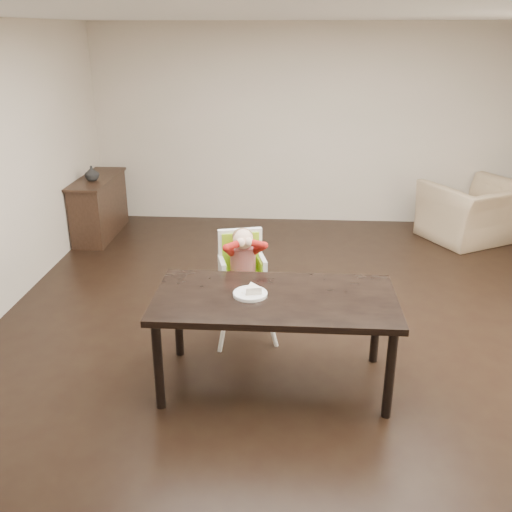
{
  "coord_description": "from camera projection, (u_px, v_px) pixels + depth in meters",
  "views": [
    {
      "loc": [
        -0.22,
        -4.48,
        2.59
      ],
      "look_at": [
        -0.51,
        -0.08,
        0.83
      ],
      "focal_mm": 40.0,
      "sensor_mm": 36.0,
      "label": 1
    }
  ],
  "objects": [
    {
      "name": "ground",
      "position": [
        313.0,
        341.0,
        5.1
      ],
      "size": [
        7.0,
        7.0,
        0.0
      ],
      "primitive_type": "plane",
      "color": "black",
      "rests_on": "ground"
    },
    {
      "name": "room_walls",
      "position": [
        322.0,
        132.0,
        4.41
      ],
      "size": [
        6.02,
        7.02,
        2.71
      ],
      "color": "#BFB39E",
      "rests_on": "ground"
    },
    {
      "name": "dining_table",
      "position": [
        275.0,
        306.0,
        4.25
      ],
      "size": [
        1.8,
        0.9,
        0.75
      ],
      "color": "black",
      "rests_on": "ground"
    },
    {
      "name": "high_chair",
      "position": [
        242.0,
        261.0,
        4.95
      ],
      "size": [
        0.52,
        0.52,
        1.02
      ],
      "rotation": [
        0.0,
        0.0,
        0.25
      ],
      "color": "white",
      "rests_on": "ground"
    },
    {
      "name": "plate",
      "position": [
        251.0,
        292.0,
        4.23
      ],
      "size": [
        0.3,
        0.3,
        0.07
      ],
      "rotation": [
        0.0,
        0.0,
        -0.18
      ],
      "color": "white",
      "rests_on": "dining_table"
    },
    {
      "name": "armchair",
      "position": [
        476.0,
        202.0,
        7.37
      ],
      "size": [
        1.39,
        1.23,
        1.02
      ],
      "primitive_type": "imported",
      "rotation": [
        0.0,
        0.0,
        3.65
      ],
      "color": "tan",
      "rests_on": "ground"
    },
    {
      "name": "sideboard",
      "position": [
        99.0,
        207.0,
        7.58
      ],
      "size": [
        0.44,
        1.26,
        0.79
      ],
      "color": "black",
      "rests_on": "ground"
    },
    {
      "name": "vase",
      "position": [
        92.0,
        174.0,
        7.26
      ],
      "size": [
        0.2,
        0.21,
        0.18
      ],
      "primitive_type": "imported",
      "rotation": [
        0.0,
        0.0,
        0.13
      ],
      "color": "#99999E",
      "rests_on": "sideboard"
    }
  ]
}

